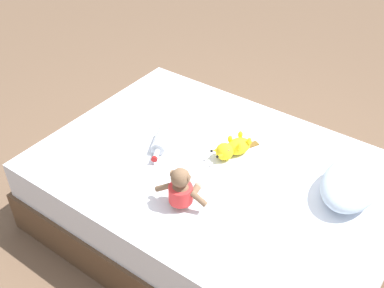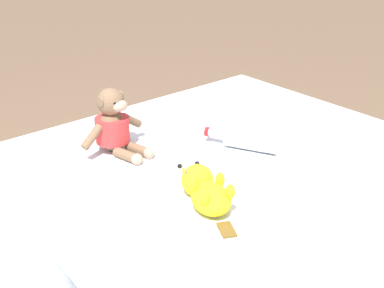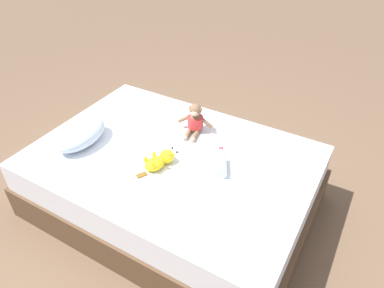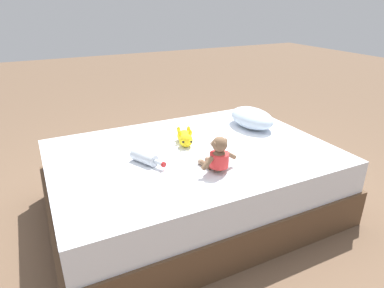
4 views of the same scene
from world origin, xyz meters
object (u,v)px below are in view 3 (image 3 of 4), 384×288
bed (173,182)px  plush_monkey (195,121)px  pillow (80,134)px  glass_bottle (221,164)px  plush_yellow_creature (160,160)px

bed → plush_monkey: size_ratio=7.06×
bed → pillow: pillow is taller
pillow → plush_monkey: (0.56, -0.66, 0.02)m
bed → glass_bottle: bearing=-83.2°
pillow → plush_yellow_creature: pillow is taller
plush_monkey → glass_bottle: plush_monkey is taller
pillow → plush_monkey: bearing=-49.7°
glass_bottle → bed: bearing=96.8°
bed → plush_monkey: (0.35, 0.01, 0.35)m
plush_monkey → glass_bottle: bearing=-128.7°
pillow → plush_monkey: plush_monkey is taller
bed → plush_yellow_creature: bearing=176.1°
pillow → bed: bearing=-72.5°
bed → pillow: 0.78m
bed → plush_yellow_creature: 0.33m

